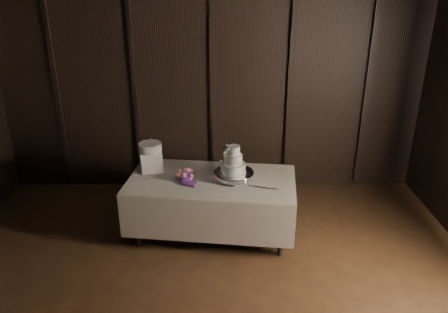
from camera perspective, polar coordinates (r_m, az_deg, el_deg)
room at (r=3.02m, az=-2.76°, el=-7.97°), size 6.08×7.08×3.08m
display_table at (r=5.39m, az=-1.60°, el=-6.20°), size 2.10×1.28×0.76m
cake_stand at (r=5.21m, az=1.27°, el=-2.48°), size 0.54×0.54×0.09m
wedding_cake at (r=5.12m, az=1.02°, el=-0.77°), size 0.31×0.28×0.33m
bouquet at (r=5.19m, az=-5.05°, el=-2.45°), size 0.44×0.49×0.19m
box_pedestal at (r=5.48m, az=-9.48°, el=-0.57°), size 0.31×0.31×0.25m
small_cake at (r=5.41m, az=-9.61°, el=1.18°), size 0.35×0.35×0.11m
cake_knife at (r=5.04m, az=4.53°, el=-3.99°), size 0.36×0.15×0.01m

